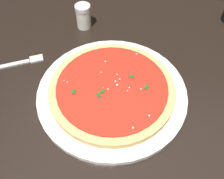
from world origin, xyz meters
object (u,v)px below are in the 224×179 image
Objects in this scene: pizza at (112,89)px; parmesan_shaker at (83,16)px; serving_plate at (112,93)px; fork at (13,64)px.

parmesan_shaker is (-0.13, 0.25, 0.01)m from pizza.
pizza reaches higher than serving_plate.
pizza is 0.29m from fork.
fork is at bearing 169.13° from serving_plate.
serving_plate is at bearing -10.87° from fork.
serving_plate is 2.13× the size of fork.
parmesan_shaker reaches higher than fork.
pizza is at bearing -10.87° from fork.
fork is (-0.28, 0.05, -0.00)m from serving_plate.
parmesan_shaker is at bearing 117.93° from pizza.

